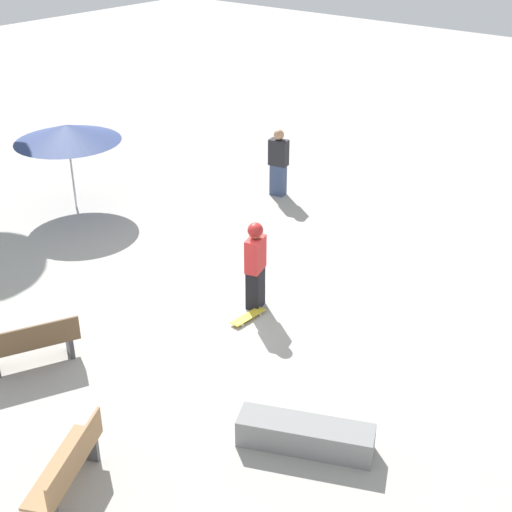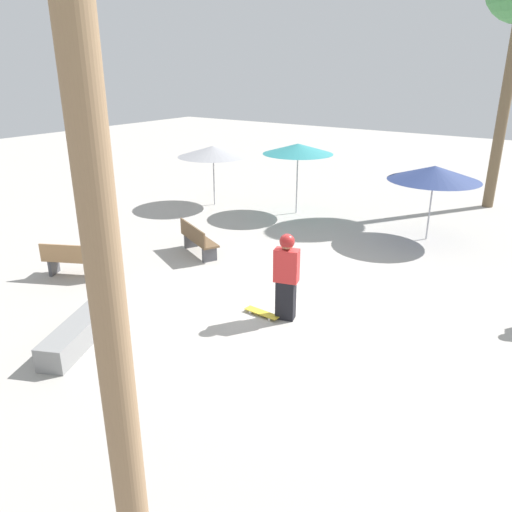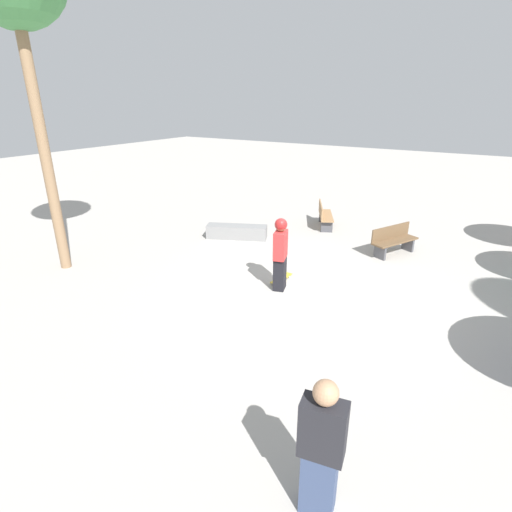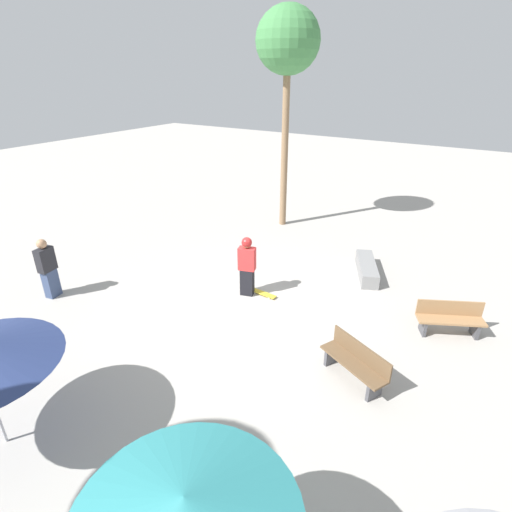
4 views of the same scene
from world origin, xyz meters
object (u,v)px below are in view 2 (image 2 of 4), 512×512
Objects in this scene: bench_near at (75,260)px; bench_far at (198,240)px; skater_main at (286,274)px; shade_umbrella_grey at (213,151)px; skateboard at (262,313)px; concrete_ledge at (78,333)px; shade_umbrella_teal at (298,149)px; shade_umbrella_navy at (434,173)px.

bench_near is 3.17m from bench_far.
shade_umbrella_grey is at bearing -58.22° from skater_main.
skater_main is 1.04m from skateboard.
skateboard is 0.40× the size of concrete_ledge.
skater_main is 0.75× the size of shade_umbrella_teal.
bench_near is (1.98, 2.72, 0.20)m from concrete_ledge.
skater_main is at bearing 1.26° from bench_far.
skater_main is at bearing -153.99° from skateboard.
shade_umbrella_teal is at bearing 87.31° from shade_umbrella_navy.
bench_far is 0.63× the size of shade_umbrella_navy.
shade_umbrella_grey is (6.24, 6.35, 1.90)m from skateboard.
concrete_ledge is 10.12m from shade_umbrella_teal.
shade_umbrella_teal is at bearing 6.68° from concrete_ledge.
shade_umbrella_navy reaches higher than bench_far.
skateboard is 4.95m from bench_near.
shade_umbrella_grey is at bearing 103.85° from shade_umbrella_teal.
skater_main reaches higher than bench_near.
concrete_ledge is at bearing -49.43° from bench_far.
concrete_ledge is 3.37m from bench_near.
bench_near is 0.63× the size of shade_umbrella_navy.
shade_umbrella_navy is (9.64, -3.44, 1.75)m from concrete_ledge.
shade_umbrella_teal is (5.05, -0.12, 1.79)m from bench_far.
shade_umbrella_teal is at bearing 114.34° from bench_far.
bench_near is 0.64× the size of shade_umbrella_grey.
skater_main is 6.72m from shade_umbrella_navy.
shade_umbrella_grey is (7.12, 1.49, 1.53)m from bench_near.
shade_umbrella_navy is at bearing -97.19° from skateboard.
bench_near is at bearing 13.81° from skateboard.
skater_main is 1.10× the size of bench_far.
bench_far reaches higher than skateboard.
skater_main is at bearing -151.16° from shade_umbrella_teal.
shade_umbrella_teal is at bearing -76.15° from shade_umbrella_grey.
bench_near reaches higher than skateboard.
bench_far is at bearing -26.03° from skateboard.
concrete_ledge is at bearing 56.71° from skateboard.
shade_umbrella_grey is at bearing 24.78° from concrete_ledge.
shade_umbrella_grey is (-0.75, 3.05, -0.26)m from shade_umbrella_teal.
shade_umbrella_navy is (6.59, -0.84, 0.99)m from skater_main.
bench_far is 5.36m from shade_umbrella_teal.
skater_main reaches higher than concrete_ledge.
shade_umbrella_teal reaches higher than bench_near.
concrete_ledge is at bearing -173.32° from shade_umbrella_teal.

